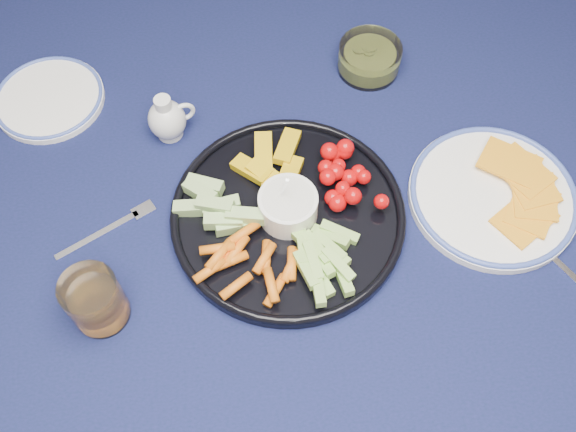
{
  "coord_description": "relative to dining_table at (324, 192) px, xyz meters",
  "views": [
    {
      "loc": [
        -0.1,
        -0.55,
        1.55
      ],
      "look_at": [
        -0.07,
        -0.1,
        0.76
      ],
      "focal_mm": 40.0,
      "sensor_mm": 36.0,
      "label": 1
    }
  ],
  "objects": [
    {
      "name": "fork_left",
      "position": [
        -0.31,
        -0.09,
        0.09
      ],
      "size": [
        0.14,
        0.09,
        0.0
      ],
      "color": "white",
      "rests_on": "dining_table"
    },
    {
      "name": "dining_table",
      "position": [
        0.0,
        0.0,
        0.0
      ],
      "size": [
        1.67,
        1.07,
        0.75
      ],
      "color": "#4D2A19",
      "rests_on": "ground"
    },
    {
      "name": "juice_tumbler",
      "position": [
        -0.32,
        -0.22,
        0.13
      ],
      "size": [
        0.07,
        0.07,
        0.09
      ],
      "color": "white",
      "rests_on": "dining_table"
    },
    {
      "name": "pickle_bowl",
      "position": [
        0.09,
        0.18,
        0.11
      ],
      "size": [
        0.1,
        0.1,
        0.05
      ],
      "color": "white",
      "rests_on": "dining_table"
    },
    {
      "name": "fork_right",
      "position": [
        0.31,
        -0.22,
        0.09
      ],
      "size": [
        0.09,
        0.14,
        0.0
      ],
      "color": "white",
      "rests_on": "dining_table"
    },
    {
      "name": "cheese_plate",
      "position": [
        0.23,
        -0.09,
        0.1
      ],
      "size": [
        0.24,
        0.24,
        0.03
      ],
      "color": "white",
      "rests_on": "dining_table"
    },
    {
      "name": "side_plate_extra",
      "position": [
        -0.43,
        0.15,
        0.1
      ],
      "size": [
        0.17,
        0.17,
        0.01
      ],
      "color": "white",
      "rests_on": "dining_table"
    },
    {
      "name": "creamer_pitcher",
      "position": [
        -0.24,
        0.07,
        0.12
      ],
      "size": [
        0.07,
        0.06,
        0.08
      ],
      "color": "white",
      "rests_on": "dining_table"
    },
    {
      "name": "crudite_platter",
      "position": [
        -0.07,
        -0.1,
        0.11
      ],
      "size": [
        0.33,
        0.33,
        0.11
      ],
      "color": "black",
      "rests_on": "dining_table"
    }
  ]
}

